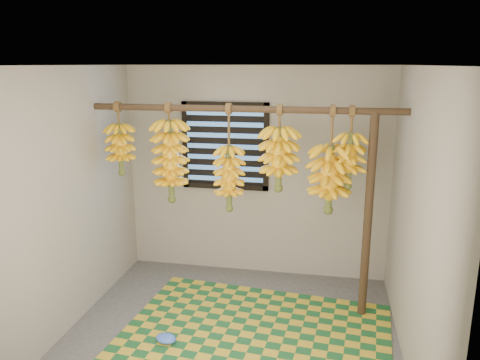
% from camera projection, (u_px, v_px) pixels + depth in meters
% --- Properties ---
extents(floor, '(3.00, 3.00, 0.01)m').
position_uv_depth(floor, '(228.00, 341.00, 4.20)').
color(floor, '#474747').
rests_on(floor, ground).
extents(ceiling, '(3.00, 3.00, 0.01)m').
position_uv_depth(ceiling, '(227.00, 65.00, 3.61)').
color(ceiling, silver).
rests_on(ceiling, wall_back).
extents(wall_back, '(3.00, 0.01, 2.40)m').
position_uv_depth(wall_back, '(256.00, 173.00, 5.34)').
color(wall_back, gray).
rests_on(wall_back, floor).
extents(wall_left, '(0.01, 3.00, 2.40)m').
position_uv_depth(wall_left, '(63.00, 203.00, 4.18)').
color(wall_left, gray).
rests_on(wall_left, floor).
extents(wall_right, '(0.01, 3.00, 2.40)m').
position_uv_depth(wall_right, '(417.00, 224.00, 3.63)').
color(wall_right, gray).
rests_on(wall_right, floor).
extents(window, '(1.00, 0.04, 1.00)m').
position_uv_depth(window, '(225.00, 146.00, 5.30)').
color(window, black).
rests_on(window, wall_back).
extents(hanging_pole, '(3.00, 0.06, 0.06)m').
position_uv_depth(hanging_pole, '(243.00, 109.00, 4.38)').
color(hanging_pole, '#3F2C1C').
rests_on(hanging_pole, wall_left).
extents(support_post, '(0.08, 0.08, 2.00)m').
position_uv_depth(support_post, '(368.00, 218.00, 4.40)').
color(support_post, '#3F2C1C').
rests_on(support_post, floor).
extents(woven_mat, '(2.57, 2.13, 0.01)m').
position_uv_depth(woven_mat, '(253.00, 339.00, 4.20)').
color(woven_mat, '#195629').
rests_on(woven_mat, floor).
extents(plastic_bag, '(0.21, 0.17, 0.08)m').
position_uv_depth(plastic_bag, '(166.00, 338.00, 4.14)').
color(plastic_bag, '#3D6AE4').
rests_on(plastic_bag, woven_mat).
extents(banana_bunch_a, '(0.28, 0.28, 0.74)m').
position_uv_depth(banana_bunch_a, '(120.00, 149.00, 4.71)').
color(banana_bunch_a, brown).
rests_on(banana_bunch_a, hanging_pole).
extents(banana_bunch_b, '(0.34, 0.34, 0.99)m').
position_uv_depth(banana_bunch_b, '(171.00, 161.00, 4.64)').
color(banana_bunch_b, brown).
rests_on(banana_bunch_b, hanging_pole).
extents(banana_bunch_c, '(0.29, 0.29, 1.05)m').
position_uv_depth(banana_bunch_c, '(229.00, 178.00, 4.57)').
color(banana_bunch_c, brown).
rests_on(banana_bunch_c, hanging_pole).
extents(banana_bunch_d, '(0.36, 0.36, 0.82)m').
position_uv_depth(banana_bunch_d, '(279.00, 159.00, 4.43)').
color(banana_bunch_d, brown).
rests_on(banana_bunch_d, hanging_pole).
extents(banana_bunch_e, '(0.40, 0.40, 1.01)m').
position_uv_depth(banana_bunch_e, '(330.00, 179.00, 4.38)').
color(banana_bunch_e, brown).
rests_on(banana_bunch_e, hanging_pole).
extents(banana_bunch_f, '(0.30, 0.30, 0.77)m').
position_uv_depth(banana_bunch_f, '(349.00, 160.00, 4.31)').
color(banana_bunch_f, brown).
rests_on(banana_bunch_f, hanging_pole).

